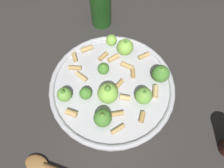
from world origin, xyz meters
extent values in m
plane|color=#2D2B28|center=(0.00, 0.00, 0.00)|extent=(2.40, 2.40, 0.00)
cylinder|color=#B7B7BC|center=(0.00, 0.00, 0.02)|extent=(0.28, 0.28, 0.05)
torus|color=#B7B7BC|center=(0.00, 0.00, 0.05)|extent=(0.29, 0.29, 0.01)
sphere|color=#8CC64C|center=(-0.10, -0.07, 0.06)|extent=(0.03, 0.03, 0.03)
cone|color=#8CC64C|center=(-0.10, -0.07, 0.08)|extent=(0.01, 0.01, 0.01)
sphere|color=#8CC64C|center=(0.03, 0.01, 0.07)|extent=(0.05, 0.05, 0.05)
cone|color=#609E38|center=(0.03, 0.01, 0.10)|extent=(0.02, 0.02, 0.02)
sphere|color=#4C8933|center=(0.08, 0.03, 0.07)|extent=(0.04, 0.04, 0.04)
cone|color=#609E38|center=(0.08, 0.03, 0.09)|extent=(0.02, 0.02, 0.02)
sphere|color=#4C8933|center=(-0.02, -0.04, 0.06)|extent=(0.03, 0.03, 0.03)
cone|color=#609E38|center=(-0.02, -0.04, 0.08)|extent=(0.02, 0.02, 0.01)
sphere|color=#4C8933|center=(0.05, -0.03, 0.06)|extent=(0.03, 0.03, 0.03)
cone|color=#75B247|center=(0.05, -0.03, 0.08)|extent=(0.01, 0.01, 0.01)
sphere|color=#8CC64C|center=(-0.10, -0.03, 0.07)|extent=(0.04, 0.04, 0.04)
cone|color=#4C8933|center=(-0.10, -0.03, 0.09)|extent=(0.02, 0.02, 0.01)
sphere|color=#75B247|center=(-0.01, 0.08, 0.07)|extent=(0.04, 0.04, 0.04)
cone|color=#4C8933|center=(-0.01, 0.08, 0.09)|extent=(0.01, 0.01, 0.02)
sphere|color=#75B247|center=(0.08, -0.07, 0.07)|extent=(0.03, 0.03, 0.03)
cone|color=#4C8933|center=(0.08, -0.07, 0.08)|extent=(0.02, 0.02, 0.02)
sphere|color=#4C8933|center=(-0.08, 0.08, 0.07)|extent=(0.04, 0.04, 0.04)
cone|color=#609E38|center=(-0.08, 0.08, 0.09)|extent=(0.02, 0.02, 0.01)
cylinder|color=tan|center=(0.02, -0.07, 0.05)|extent=(0.01, 0.03, 0.01)
cylinder|color=tan|center=(-0.05, -0.11, 0.06)|extent=(0.03, 0.03, 0.01)
cylinder|color=tan|center=(-0.05, -0.06, 0.05)|extent=(0.03, 0.02, 0.01)
cylinder|color=tan|center=(-0.06, 0.00, 0.05)|extent=(0.02, 0.03, 0.01)
cylinder|color=tan|center=(0.03, 0.10, 0.05)|extent=(0.02, 0.02, 0.01)
cylinder|color=tan|center=(-0.11, 0.02, 0.05)|extent=(0.03, 0.02, 0.01)
cylinder|color=tan|center=(0.05, 0.05, 0.05)|extent=(0.03, 0.03, 0.01)
cylinder|color=tan|center=(-0.01, 0.01, 0.05)|extent=(0.03, 0.01, 0.01)
cylinder|color=tan|center=(-0.05, 0.02, 0.05)|extent=(0.03, 0.02, 0.01)
cylinder|color=tan|center=(-0.06, -0.04, 0.06)|extent=(0.03, 0.02, 0.01)
cylinder|color=tan|center=(0.08, 0.07, 0.05)|extent=(0.03, 0.02, 0.01)
cylinder|color=tan|center=(0.01, 0.04, 0.05)|extent=(0.02, 0.03, 0.01)
cylinder|color=tan|center=(0.11, -0.03, 0.06)|extent=(0.02, 0.03, 0.01)
cylinder|color=tan|center=(-0.04, 0.09, 0.06)|extent=(0.03, 0.02, 0.01)
cylinder|color=tan|center=(-0.01, -0.12, 0.05)|extent=(0.02, 0.03, 0.01)
cylinder|color=tan|center=(0.01, -0.10, 0.05)|extent=(0.02, 0.03, 0.01)
cylinder|color=#1E4C19|center=(-0.18, -0.17, 0.07)|extent=(0.06, 0.06, 0.14)
ellipsoid|color=olive|center=(0.23, -0.04, 0.01)|extent=(0.05, 0.06, 0.01)
camera|label=1|loc=(0.18, 0.12, 0.48)|focal=33.46mm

